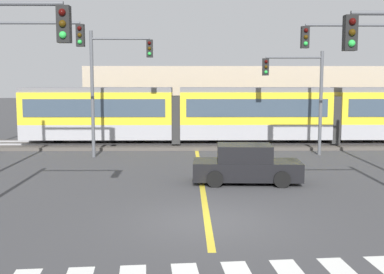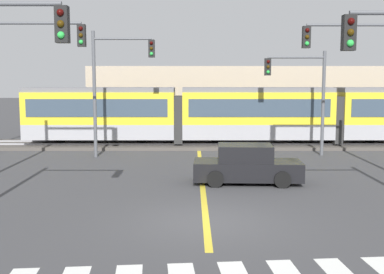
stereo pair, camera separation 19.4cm
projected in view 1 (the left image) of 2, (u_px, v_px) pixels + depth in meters
The scene contains 12 objects.
ground_plane at pixel (207, 222), 13.75m from camera, with size 200.00×200.00×0.00m, color #3D3D3F.
track_bed at pixel (196, 145), 29.57m from camera, with size 120.00×4.00×0.18m, color #4C4742.
rail_near at pixel (196, 144), 28.84m from camera, with size 120.00×0.08×0.10m, color #939399.
rail_far at pixel (196, 141), 30.27m from camera, with size 120.00×0.08×0.10m, color #939399.
light_rail_tram at pixel (254, 113), 29.38m from camera, with size 28.00×2.64×3.43m.
lane_centre_line at pixel (201, 180), 19.43m from camera, with size 0.20×16.45×0.01m, color gold.
sedan_crossing at pixel (246, 165), 18.92m from camera, with size 4.27×2.06×1.52m.
traffic_light_mid_left at pixel (17, 69), 19.75m from camera, with size 4.25×0.38×6.78m.
traffic_light_far_right at pixel (300, 86), 25.64m from camera, with size 3.25×0.38×5.58m.
traffic_light_far_left at pixel (112, 75), 24.85m from camera, with size 3.25×0.38×6.56m.
traffic_light_mid_right at pixel (366, 70), 20.22m from camera, with size 4.25×0.38×6.67m.
building_backdrop_far at pixel (267, 100), 37.67m from camera, with size 27.60×6.00×5.06m, color tan.
Camera 1 is at (-0.60, -13.37, 4.01)m, focal length 45.00 mm.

